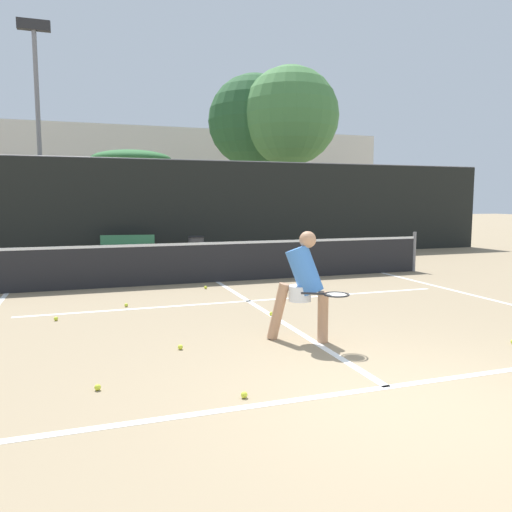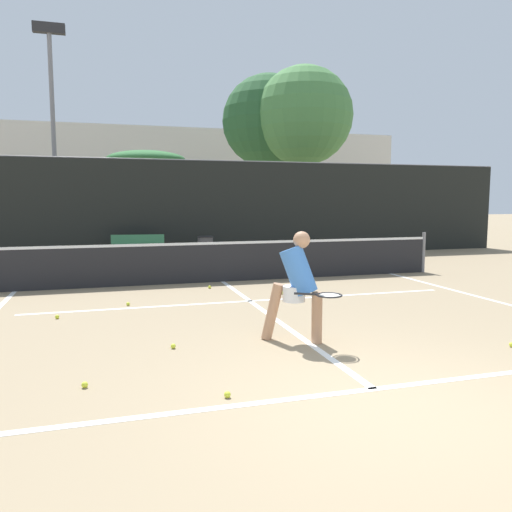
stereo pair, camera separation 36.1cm
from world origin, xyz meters
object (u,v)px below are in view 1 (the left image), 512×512
Objects in this scene: player_practicing at (303,282)px; parked_car at (221,231)px; courtside_bench at (128,248)px; trash_bin at (196,249)px.

parked_car reaches higher than player_practicing.
trash_bin is at bearing -0.97° from courtside_bench.
parked_car is at bearing 66.20° from trash_bin.
player_practicing is at bearing -92.90° from trash_bin.
player_practicing is 0.37× the size of parked_car.
trash_bin is at bearing 118.81° from player_practicing.
trash_bin is 4.92m from parked_car.
player_practicing is 0.92× the size of courtside_bench.
courtside_bench is 0.40× the size of parked_car.
player_practicing is 1.91× the size of trash_bin.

